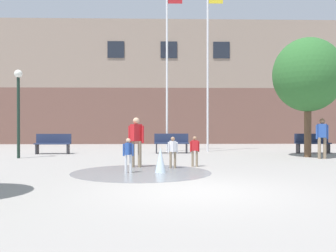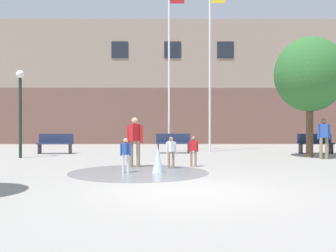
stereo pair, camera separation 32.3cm
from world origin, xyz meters
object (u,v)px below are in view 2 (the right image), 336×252
(child_in_fountain, at_px, (126,153))
(child_running, at_px, (193,149))
(park_bench_left_of_flagpoles, at_px, (55,143))
(flagpole_left, at_px, (170,64))
(park_bench_under_right_flagpole, at_px, (315,143))
(flagpole_right, at_px, (210,64))
(lamp_post_left_lane, at_px, (20,100))
(adult_watching, at_px, (324,135))
(adult_near_bench, at_px, (135,138))
(child_with_pink_shirt, at_px, (171,150))
(park_bench_center, at_px, (173,143))
(street_tree_near_building, at_px, (310,75))

(child_in_fountain, height_order, child_running, same)
(park_bench_left_of_flagpoles, bearing_deg, flagpole_left, 13.00)
(park_bench_under_right_flagpole, xyz_separation_m, child_running, (-6.02, -5.41, 0.10))
(park_bench_under_right_flagpole, xyz_separation_m, child_in_fountain, (-8.06, -6.94, 0.10))
(child_running, bearing_deg, park_bench_under_right_flagpole, -136.20)
(park_bench_left_of_flagpoles, xyz_separation_m, flagpole_right, (7.27, 1.22, 3.83))
(park_bench_left_of_flagpoles, xyz_separation_m, park_bench_under_right_flagpole, (11.99, 0.04, 0.00))
(lamp_post_left_lane, bearing_deg, park_bench_left_of_flagpoles, 69.73)
(adult_watching, xyz_separation_m, adult_near_bench, (-7.16, -2.72, 0.00))
(flagpole_left, bearing_deg, child_running, -83.89)
(park_bench_left_of_flagpoles, distance_m, flagpole_left, 6.62)
(park_bench_left_of_flagpoles, relative_size, child_in_fountain, 1.62)
(adult_watching, relative_size, flagpole_right, 0.20)
(child_in_fountain, bearing_deg, child_with_pink_shirt, -28.87)
(adult_watching, xyz_separation_m, child_running, (-5.28, -2.59, -0.35))
(flagpole_right, bearing_deg, park_bench_center, -152.68)
(park_bench_under_right_flagpole, bearing_deg, park_bench_center, 178.07)
(child_in_fountain, bearing_deg, adult_near_bench, 15.56)
(park_bench_center, height_order, flagpole_left, flagpole_left)
(park_bench_under_right_flagpole, relative_size, child_in_fountain, 1.62)
(child_in_fountain, bearing_deg, street_tree_near_building, -33.33)
(adult_near_bench, bearing_deg, park_bench_under_right_flagpole, 170.35)
(adult_near_bench, xyz_separation_m, child_running, (1.89, 0.13, -0.35))
(park_bench_left_of_flagpoles, xyz_separation_m, flagpole_left, (5.27, 1.22, 3.82))
(flagpole_right, xyz_separation_m, lamp_post_left_lane, (-8.07, -3.38, -1.97))
(child_with_pink_shirt, relative_size, flagpole_left, 0.12)
(park_bench_under_right_flagpole, height_order, adult_near_bench, adult_near_bench)
(child_with_pink_shirt, relative_size, child_running, 1.00)
(park_bench_under_right_flagpole, relative_size, child_with_pink_shirt, 1.62)
(park_bench_center, distance_m, flagpole_left, 3.94)
(child_running, xyz_separation_m, flagpole_right, (1.30, 6.59, 3.73))
(park_bench_under_right_flagpole, bearing_deg, child_in_fountain, -139.25)
(child_running, height_order, lamp_post_left_lane, lamp_post_left_lane)
(child_with_pink_shirt, height_order, adult_near_bench, adult_near_bench)
(adult_watching, bearing_deg, flagpole_left, -179.25)
(park_bench_center, xyz_separation_m, adult_near_bench, (-1.34, -5.77, 0.45))
(child_in_fountain, xyz_separation_m, flagpole_right, (3.33, 8.12, 3.73))
(child_in_fountain, relative_size, street_tree_near_building, 0.20)
(street_tree_near_building, bearing_deg, child_running, -145.79)
(child_running, relative_size, street_tree_near_building, 0.20)
(child_in_fountain, relative_size, child_running, 1.00)
(park_bench_left_of_flagpoles, bearing_deg, flagpole_right, 9.50)
(child_running, relative_size, flagpole_left, 0.12)
(child_with_pink_shirt, distance_m, child_in_fountain, 1.69)
(park_bench_left_of_flagpoles, distance_m, park_bench_under_right_flagpole, 11.99)
(flagpole_left, bearing_deg, park_bench_left_of_flagpoles, -167.00)
(park_bench_left_of_flagpoles, distance_m, adult_near_bench, 6.87)
(flagpole_left, relative_size, flagpole_right, 1.00)
(park_bench_center, relative_size, child_in_fountain, 1.62)
(child_in_fountain, distance_m, lamp_post_left_lane, 6.92)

